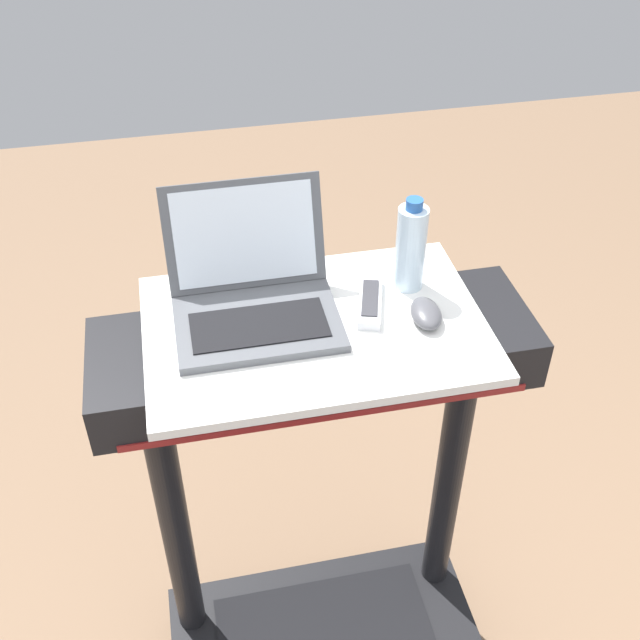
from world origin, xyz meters
The scene contains 5 objects.
desk_board centered at (0.00, 0.70, 1.11)m, with size 0.67×0.46×0.02m, color white.
laptop centered at (-0.11, 0.76, 1.16)m, with size 0.32×0.30×0.23m.
computer_mouse centered at (0.22, 0.67, 1.13)m, with size 0.06×0.10×0.03m, color #4C4C51.
water_bottle centered at (0.22, 0.79, 1.21)m, with size 0.06×0.06×0.21m.
tv_remote centered at (0.12, 0.73, 1.13)m, with size 0.09×0.17×0.02m.
Camera 1 is at (-0.24, -0.47, 2.10)m, focal length 43.86 mm.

